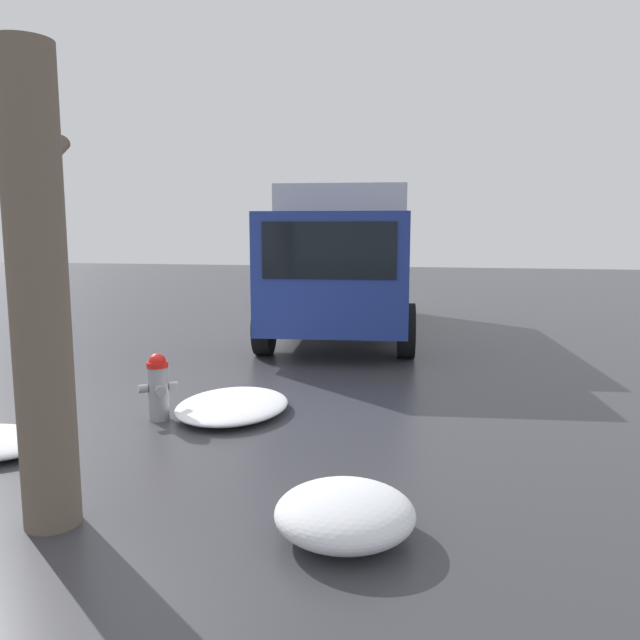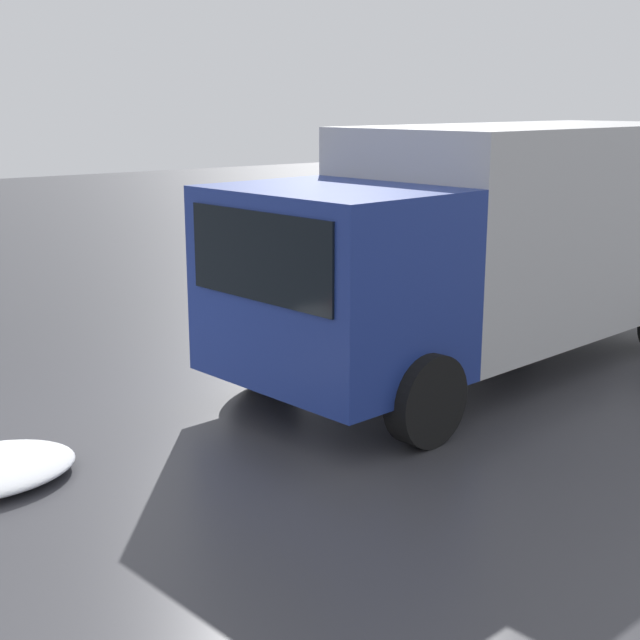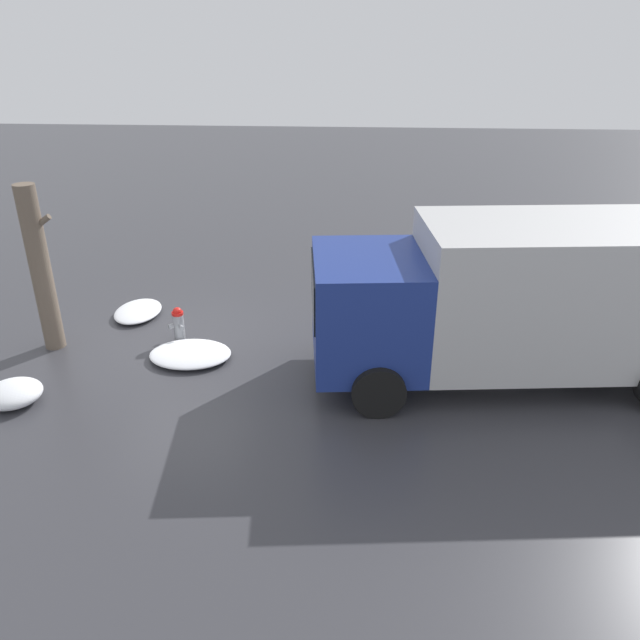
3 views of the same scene
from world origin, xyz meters
name	(u,v)px [view 3 (image 3 of 3)]	position (x,y,z in m)	size (l,w,h in m)	color
ground_plane	(180,341)	(0.00, 0.00, 0.00)	(60.00, 60.00, 0.00)	#38383D
fire_hydrant	(178,324)	(0.00, 0.00, 0.38)	(0.36, 0.40, 0.75)	gray
tree_trunk	(41,269)	(-2.44, -0.39, 1.65)	(0.60, 0.39, 3.28)	#6B5B4C
delivery_truck	(525,297)	(6.53, -0.98, 1.59)	(7.29, 3.20, 2.90)	navy
snow_pile_by_hydrant	(190,354)	(0.40, -0.71, 0.09)	(1.58, 1.24, 0.18)	white
snow_pile_curbside	(13,393)	(-2.22, -2.46, 0.18)	(0.97, 0.96, 0.35)	white
snow_pile_by_tree	(138,311)	(-1.28, 1.19, 0.09)	(0.99, 1.37, 0.18)	white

